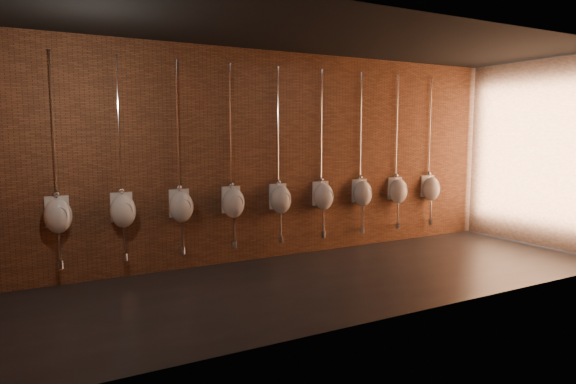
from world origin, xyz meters
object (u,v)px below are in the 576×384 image
urinal_0 (58,215)px  urinal_1 (123,210)px  urinal_3 (233,202)px  urinal_7 (398,190)px  urinal_4 (280,199)px  urinal_2 (181,206)px  urinal_6 (362,193)px  urinal_8 (431,188)px  urinal_5 (323,196)px

urinal_0 → urinal_1: 0.79m
urinal_0 → urinal_3: size_ratio=1.00×
urinal_7 → urinal_4: bearing=180.0°
urinal_2 → urinal_6: bearing=0.0°
urinal_3 → urinal_8: (3.97, 0.00, 0.00)m
urinal_4 → urinal_5: bearing=0.0°
urinal_4 → urinal_2: bearing=180.0°
urinal_8 → urinal_6: bearing=180.0°
urinal_0 → urinal_6: bearing=0.0°
urinal_5 → urinal_4: bearing=180.0°
urinal_4 → urinal_6: size_ratio=1.00×
urinal_7 → urinal_2: bearing=180.0°
urinal_3 → urinal_5: bearing=0.0°
urinal_1 → urinal_5: size_ratio=1.00×
urinal_1 → urinal_7: bearing=0.0°
urinal_1 → urinal_4: bearing=0.0°
urinal_6 → urinal_4: bearing=180.0°
urinal_6 → urinal_2: bearing=180.0°
urinal_2 → urinal_5: size_ratio=1.00×
urinal_8 → urinal_7: bearing=180.0°
urinal_3 → urinal_8: size_ratio=1.00×
urinal_7 → urinal_3: bearing=180.0°
urinal_0 → urinal_1: size_ratio=1.00×
urinal_7 → urinal_1: bearing=180.0°
urinal_0 → urinal_2: bearing=0.0°
urinal_6 → urinal_7: (0.79, 0.00, 0.00)m
urinal_0 → urinal_5: 3.97m
urinal_0 → urinal_6: same height
urinal_2 → urinal_4: 1.59m
urinal_8 → urinal_4: bearing=180.0°
urinal_4 → urinal_6: (1.59, 0.00, 0.00)m
urinal_0 → urinal_4: bearing=0.0°
urinal_7 → urinal_8: (0.79, 0.00, 0.00)m
urinal_1 → urinal_3: bearing=0.0°
urinal_6 → urinal_0: bearing=180.0°
urinal_0 → urinal_2: size_ratio=1.00×
urinal_3 → urinal_4: size_ratio=1.00×
urinal_2 → urinal_3: 0.79m
urinal_2 → urinal_4: same height
urinal_5 → urinal_8: (2.38, 0.00, 0.00)m
urinal_2 → urinal_5: 2.38m
urinal_4 → urinal_7: same height
urinal_1 → urinal_2: 0.79m
urinal_1 → urinal_2: bearing=0.0°
urinal_1 → urinal_6: 3.97m
urinal_0 → urinal_6: 4.76m
urinal_5 → urinal_2: bearing=180.0°
urinal_7 → urinal_8: size_ratio=1.00×
urinal_3 → urinal_4: same height
urinal_0 → urinal_5: size_ratio=1.00×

